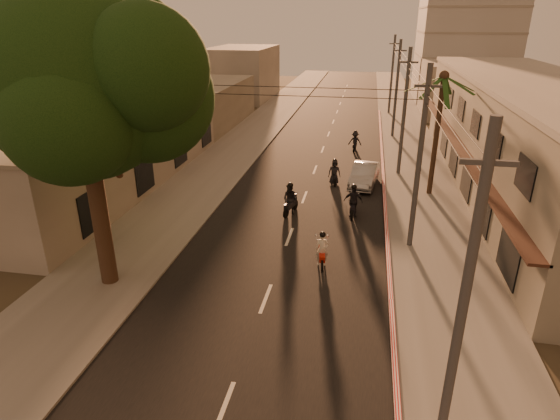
# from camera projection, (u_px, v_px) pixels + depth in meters

# --- Properties ---
(ground) EXTENTS (160.00, 160.00, 0.00)m
(ground) POSITION_uv_depth(u_px,v_px,m) (255.00, 328.00, 17.62)
(ground) COLOR #383023
(ground) RESTS_ON ground
(road) EXTENTS (10.00, 140.00, 0.02)m
(road) POSITION_uv_depth(u_px,v_px,m) (315.00, 170.00, 35.79)
(road) COLOR black
(road) RESTS_ON ground
(sidewalk_right) EXTENTS (5.00, 140.00, 0.12)m
(sidewalk_right) POSITION_uv_depth(u_px,v_px,m) (416.00, 175.00, 34.51)
(sidewalk_right) COLOR slate
(sidewalk_right) RESTS_ON ground
(sidewalk_left) EXTENTS (5.00, 140.00, 0.12)m
(sidewalk_left) POSITION_uv_depth(u_px,v_px,m) (221.00, 164.00, 37.03)
(sidewalk_left) COLOR slate
(sidewalk_left) RESTS_ON ground
(curb_stripe) EXTENTS (0.20, 60.00, 0.20)m
(curb_stripe) POSITION_uv_depth(u_px,v_px,m) (384.00, 196.00, 30.35)
(curb_stripe) COLOR red
(curb_stripe) RESTS_ON ground
(shophouse_row) EXTENTS (8.80, 34.20, 7.30)m
(shophouse_row) POSITION_uv_depth(u_px,v_px,m) (528.00, 137.00, 30.23)
(shophouse_row) COLOR gray
(shophouse_row) RESTS_ON ground
(left_building) EXTENTS (8.20, 24.20, 5.20)m
(left_building) POSITION_uv_depth(u_px,v_px,m) (101.00, 148.00, 31.69)
(left_building) COLOR #A39C93
(left_building) RESTS_ON ground
(broadleaf_tree) EXTENTS (9.60, 8.70, 12.10)m
(broadleaf_tree) POSITION_uv_depth(u_px,v_px,m) (91.00, 86.00, 17.44)
(broadleaf_tree) COLOR black
(broadleaf_tree) RESTS_ON ground
(palm_tree) EXTENTS (5.00, 5.00, 8.20)m
(palm_tree) POSITION_uv_depth(u_px,v_px,m) (443.00, 83.00, 28.08)
(palm_tree) COLOR black
(palm_tree) RESTS_ON ground
(utility_poles) EXTENTS (1.20, 48.26, 9.00)m
(utility_poles) POSITION_uv_depth(u_px,v_px,m) (407.00, 84.00, 32.25)
(utility_poles) COLOR #38383A
(utility_poles) RESTS_ON ground
(filler_right) EXTENTS (8.00, 14.00, 6.00)m
(filler_right) POSITION_uv_depth(u_px,v_px,m) (458.00, 89.00, 55.00)
(filler_right) COLOR #A39C93
(filler_right) RESTS_ON ground
(filler_left_near) EXTENTS (8.00, 14.00, 4.40)m
(filler_left_near) POSITION_uv_depth(u_px,v_px,m) (200.00, 104.00, 50.02)
(filler_left_near) COLOR #A39C93
(filler_left_near) RESTS_ON ground
(filler_left_far) EXTENTS (8.00, 14.00, 7.00)m
(filler_left_far) POSITION_uv_depth(u_px,v_px,m) (243.00, 73.00, 65.87)
(filler_left_far) COLOR #A39C93
(filler_left_far) RESTS_ON ground
(scooter_red) EXTENTS (0.76, 1.77, 1.74)m
(scooter_red) POSITION_uv_depth(u_px,v_px,m) (322.00, 250.00, 21.82)
(scooter_red) COLOR black
(scooter_red) RESTS_ON ground
(scooter_mid_a) EXTENTS (1.24, 1.98, 1.99)m
(scooter_mid_a) POSITION_uv_depth(u_px,v_px,m) (290.00, 200.00, 27.43)
(scooter_mid_a) COLOR black
(scooter_mid_a) RESTS_ON ground
(scooter_mid_b) EXTENTS (1.10, 2.01, 1.98)m
(scooter_mid_b) POSITION_uv_depth(u_px,v_px,m) (353.00, 202.00, 27.19)
(scooter_mid_b) COLOR black
(scooter_mid_b) RESTS_ON ground
(scooter_far_a) EXTENTS (1.03, 1.86, 1.84)m
(scooter_far_a) POSITION_uv_depth(u_px,v_px,m) (334.00, 173.00, 32.46)
(scooter_far_a) COLOR black
(scooter_far_a) RESTS_ON ground
(scooter_far_b) EXTENTS (1.18, 1.89, 1.86)m
(scooter_far_b) POSITION_uv_depth(u_px,v_px,m) (355.00, 142.00, 40.39)
(scooter_far_b) COLOR black
(scooter_far_b) RESTS_ON ground
(parked_car) EXTENTS (2.74, 4.96, 1.50)m
(parked_car) POSITION_uv_depth(u_px,v_px,m) (364.00, 175.00, 32.29)
(parked_car) COLOR #9EA1A6
(parked_car) RESTS_ON ground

